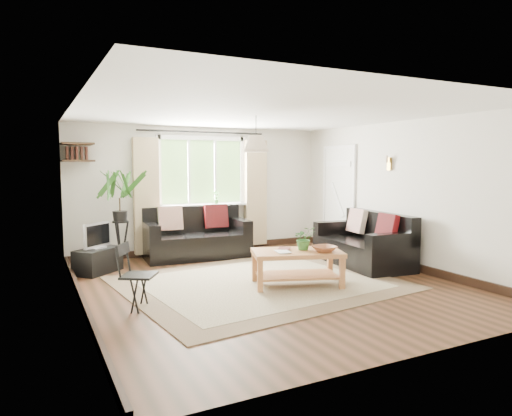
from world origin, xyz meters
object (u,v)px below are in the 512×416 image
sofa_right (362,240)px  folding_chair (139,277)px  tv_stand (98,261)px  coffee_table (297,268)px  palm_stand (120,217)px  sofa_back (197,234)px

sofa_right → folding_chair: bearing=-74.8°
tv_stand → folding_chair: 2.13m
coffee_table → folding_chair: size_ratio=1.57×
folding_chair → coffee_table: bearing=-57.6°
sofa_right → palm_stand: palm_stand is taller
folding_chair → sofa_back: bearing=-0.9°
palm_stand → folding_chair: 2.59m
coffee_table → tv_stand: 3.14m
sofa_back → folding_chair: (-1.59, -2.54, -0.05)m
folding_chair → sofa_right: bearing=-48.6°
coffee_table → tv_stand: (-2.38, 2.06, -0.06)m
coffee_table → sofa_right: bearing=21.3°
tv_stand → palm_stand: bearing=3.8°
coffee_table → palm_stand: bearing=127.9°
sofa_right → coffee_table: 1.82m
sofa_back → folding_chair: sofa_back is taller
sofa_back → coffee_table: size_ratio=1.52×
coffee_table → palm_stand: size_ratio=0.76×
tv_stand → sofa_right: bearing=-60.5°
sofa_right → sofa_back: bearing=-123.9°
tv_stand → palm_stand: palm_stand is taller
sofa_right → coffee_table: (-1.69, -0.66, -0.17)m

